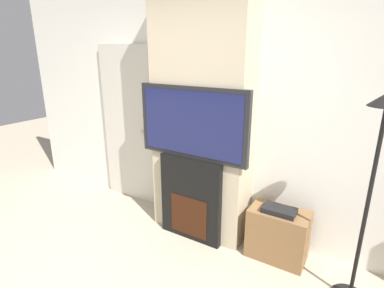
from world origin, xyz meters
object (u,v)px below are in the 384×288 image
television (192,123)px  media_stand (278,234)px  fireplace (192,198)px  floor_lamp (375,167)px

television → media_stand: bearing=9.2°
television → fireplace: bearing=90.0°
fireplace → floor_lamp: size_ratio=0.54×
television → floor_lamp: size_ratio=0.70×
fireplace → floor_lamp: bearing=-2.5°
floor_lamp → fireplace: bearing=177.5°
television → media_stand: size_ratio=2.15×
television → media_stand: (0.88, 0.14, -1.01)m
media_stand → fireplace: bearing=-171.0°
fireplace → television: size_ratio=0.77×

